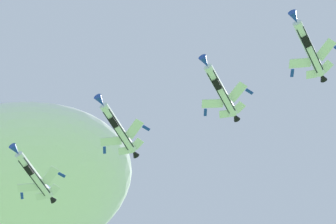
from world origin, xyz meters
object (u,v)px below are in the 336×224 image
object	(u,v)px
fighter_jet_right_wing	(220,90)
fighter_jet_right_outer	(34,174)
fighter_jet_left_wing	(309,48)
fighter_jet_left_outer	(118,127)

from	to	relation	value
fighter_jet_right_wing	fighter_jet_right_outer	world-z (taller)	fighter_jet_right_wing
fighter_jet_left_wing	fighter_jet_right_outer	world-z (taller)	fighter_jet_right_outer
fighter_jet_left_wing	fighter_jet_left_outer	bearing A→B (deg)	-0.45
fighter_jet_left_wing	fighter_jet_right_outer	xyz separation A→B (m)	(-60.40, 6.42, 0.49)
fighter_jet_left_wing	fighter_jet_left_outer	world-z (taller)	fighter_jet_left_outer
fighter_jet_right_wing	fighter_jet_left_outer	distance (m)	21.54
fighter_jet_right_wing	fighter_jet_left_outer	size ratio (longest dim) A/B	1.00
fighter_jet_right_outer	fighter_jet_right_wing	bearing A→B (deg)	179.09
fighter_jet_left_wing	fighter_jet_left_outer	xyz separation A→B (m)	(-39.92, 2.84, 0.87)
fighter_jet_left_wing	fighter_jet_right_wing	bearing A→B (deg)	-5.94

